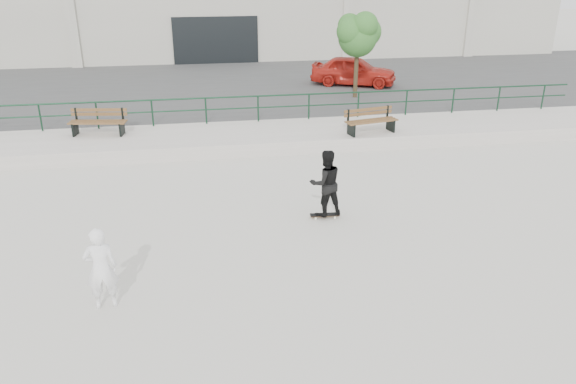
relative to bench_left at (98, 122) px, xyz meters
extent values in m
plane|color=beige|center=(4.86, -10.03, -0.96)|extent=(120.00, 120.00, 0.00)
cube|color=#B6B0A6|center=(4.86, -0.53, -0.71)|extent=(30.00, 3.00, 0.50)
cube|color=#404040|center=(4.86, 7.97, -0.71)|extent=(60.00, 14.00, 0.50)
cylinder|color=#143722|center=(4.86, 0.77, 0.54)|extent=(28.00, 0.06, 0.06)
cylinder|color=#143722|center=(4.86, 0.77, 0.09)|extent=(28.00, 0.05, 0.05)
cylinder|color=#143722|center=(-2.14, 0.77, 0.04)|extent=(0.06, 0.06, 1.00)
cylinder|color=#143722|center=(-0.14, 0.77, 0.04)|extent=(0.06, 0.06, 1.00)
cylinder|color=#143722|center=(1.86, 0.77, 0.04)|extent=(0.06, 0.06, 1.00)
cylinder|color=#143722|center=(3.86, 0.77, 0.04)|extent=(0.06, 0.06, 1.00)
cylinder|color=#143722|center=(5.86, 0.77, 0.04)|extent=(0.06, 0.06, 1.00)
cylinder|color=#143722|center=(7.86, 0.77, 0.04)|extent=(0.06, 0.06, 1.00)
cylinder|color=#143722|center=(9.86, 0.77, 0.04)|extent=(0.06, 0.06, 1.00)
cylinder|color=#143722|center=(11.86, 0.77, 0.04)|extent=(0.06, 0.06, 1.00)
cylinder|color=#143722|center=(13.86, 0.77, 0.04)|extent=(0.06, 0.06, 1.00)
cylinder|color=#143722|center=(15.86, 0.77, 0.04)|extent=(0.06, 0.06, 1.00)
cylinder|color=#143722|center=(17.86, 0.77, 0.04)|extent=(0.06, 0.06, 1.00)
cube|color=black|center=(4.86, 13.92, 0.64)|extent=(5.00, 0.15, 3.20)
cube|color=beige|center=(-3.14, 13.87, 2.14)|extent=(0.60, 0.25, 6.20)
cube|color=beige|center=(12.86, 13.87, 2.14)|extent=(0.60, 0.25, 6.20)
cube|color=beige|center=(20.86, 13.87, 2.14)|extent=(0.60, 0.25, 6.20)
cube|color=brown|center=(-0.04, -0.27, 0.02)|extent=(2.01, 0.43, 0.04)
cube|color=brown|center=(-0.01, -0.07, 0.02)|extent=(2.01, 0.43, 0.04)
cube|color=brown|center=(0.02, 0.13, 0.02)|extent=(2.01, 0.43, 0.04)
cube|color=brown|center=(0.03, 0.22, 0.23)|extent=(1.99, 0.34, 0.11)
cube|color=brown|center=(0.03, 0.22, 0.39)|extent=(1.99, 0.34, 0.11)
cube|color=black|center=(-0.84, 0.05, -0.22)|extent=(0.15, 0.56, 0.47)
cube|color=black|center=(-0.80, 0.34, 0.23)|extent=(0.07, 0.07, 0.47)
cube|color=black|center=(0.82, -0.20, -0.22)|extent=(0.15, 0.56, 0.47)
cube|color=black|center=(0.86, 0.09, 0.23)|extent=(0.07, 0.07, 0.47)
cube|color=brown|center=(9.76, -1.66, 0.01)|extent=(1.93, 0.53, 0.04)
cube|color=brown|center=(9.72, -1.47, 0.01)|extent=(1.93, 0.53, 0.04)
cube|color=brown|center=(9.68, -1.28, 0.01)|extent=(1.93, 0.53, 0.04)
cube|color=brown|center=(9.66, -1.19, 0.21)|extent=(1.91, 0.45, 0.11)
cube|color=brown|center=(9.66, -1.19, 0.36)|extent=(1.91, 0.45, 0.11)
cube|color=black|center=(8.92, -1.64, -0.23)|extent=(0.18, 0.54, 0.45)
cube|color=black|center=(8.87, -1.36, 0.21)|extent=(0.07, 0.07, 0.45)
cube|color=black|center=(10.51, -1.30, -0.23)|extent=(0.18, 0.54, 0.45)
cube|color=black|center=(10.45, -1.03, 0.21)|extent=(0.07, 0.07, 0.45)
cylinder|color=#4A3B25|center=(10.68, 4.13, 0.68)|extent=(0.19, 0.19, 2.27)
sphere|color=#2C5C22|center=(10.68, 4.13, 2.19)|extent=(1.70, 1.70, 1.70)
sphere|color=#2C5C22|center=(11.15, 4.41, 2.38)|extent=(1.33, 1.33, 1.33)
sphere|color=#2C5C22|center=(10.30, 3.94, 2.48)|extent=(1.23, 1.23, 1.23)
sphere|color=#2C5C22|center=(10.87, 3.75, 2.76)|extent=(1.14, 1.14, 1.14)
sphere|color=#2C5C22|center=(10.39, 4.51, 2.67)|extent=(1.04, 1.04, 1.04)
imported|color=red|center=(11.30, 6.69, 0.25)|extent=(4.49, 3.17, 1.42)
cube|color=black|center=(6.72, -7.13, -0.87)|extent=(0.79, 0.25, 0.02)
cube|color=brown|center=(6.72, -7.13, -0.89)|extent=(0.79, 0.25, 0.01)
cube|color=#A0A1A6|center=(6.46, -7.11, -0.91)|extent=(0.07, 0.16, 0.03)
cube|color=#A0A1A6|center=(6.98, -7.14, -0.91)|extent=(0.07, 0.16, 0.03)
cylinder|color=white|center=(6.46, -7.21, -0.93)|extent=(0.06, 0.03, 0.06)
cylinder|color=white|center=(6.47, -7.02, -0.93)|extent=(0.06, 0.03, 0.06)
cylinder|color=white|center=(6.98, -7.24, -0.93)|extent=(0.06, 0.03, 0.06)
cylinder|color=white|center=(6.99, -7.05, -0.93)|extent=(0.06, 0.03, 0.06)
imported|color=black|center=(6.72, -7.13, 0.04)|extent=(0.97, 0.81, 1.80)
imported|color=white|center=(1.50, -10.44, -0.09)|extent=(0.68, 0.49, 1.73)
camera|label=1|loc=(3.55, -20.35, 5.50)|focal=35.00mm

